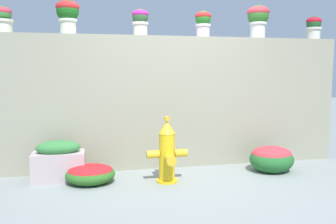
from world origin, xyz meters
name	(u,v)px	position (x,y,z in m)	size (l,w,h in m)	color
ground_plane	(187,186)	(0.00, 0.00, 0.00)	(24.00, 24.00, 0.00)	gray
stone_wall	(169,102)	(0.00, 0.99, 0.91)	(5.00, 0.34, 1.83)	gray
potted_plant_0	(3,18)	(-2.15, 0.98, 2.01)	(0.26, 0.26, 0.34)	silver
potted_plant_1	(68,13)	(-1.36, 0.98, 2.11)	(0.30, 0.30, 0.45)	silver
potted_plant_2	(140,20)	(-0.40, 1.00, 2.05)	(0.23, 0.23, 0.37)	beige
potted_plant_3	(203,22)	(0.50, 0.99, 2.05)	(0.23, 0.23, 0.37)	silver
potted_plant_4	(258,17)	(1.32, 0.95, 2.13)	(0.32, 0.32, 0.48)	silver
potted_plant_5	(314,26)	(2.23, 0.95, 2.03)	(0.23, 0.23, 0.34)	beige
fire_hydrant	(167,153)	(-0.19, 0.20, 0.36)	(0.50, 0.39, 0.81)	yellow
flower_bush_left	(90,173)	(-1.11, 0.36, 0.12)	(0.60, 0.54, 0.23)	#2E6722
flower_bush_right	(272,158)	(1.29, 0.36, 0.19)	(0.60, 0.54, 0.36)	#24662C
planter_box	(59,161)	(-1.50, 0.55, 0.24)	(0.63, 0.33, 0.50)	#B5A1A2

